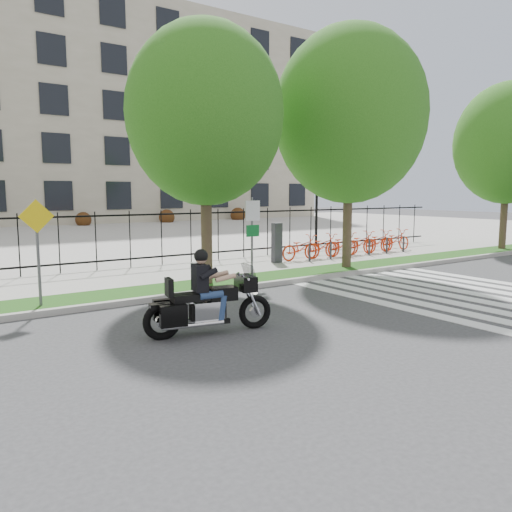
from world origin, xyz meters
TOP-DOWN VIEW (x-y plane):
  - ground at (0.00, 0.00)m, footprint 120.00×120.00m
  - curb at (0.00, 4.10)m, footprint 60.00×0.20m
  - grass_verge at (0.00, 4.95)m, footprint 60.00×1.50m
  - sidewalk at (0.00, 7.45)m, footprint 60.00×3.50m
  - plaza at (0.00, 25.00)m, footprint 80.00×34.00m
  - crosswalk_stripes at (4.83, 0.00)m, footprint 5.70×8.00m
  - iron_fence at (0.00, 9.20)m, footprint 30.00×0.06m
  - office_building at (0.00, 44.92)m, footprint 60.00×21.90m
  - lamp_post_right at (10.00, 12.00)m, footprint 1.06×0.70m
  - street_tree_1 at (-0.47, 4.95)m, footprint 4.47×4.47m
  - street_tree_2 at (5.21, 4.95)m, footprint 5.28×5.28m
  - street_tree_3 at (15.45, 4.95)m, footprint 4.86×4.86m
  - bike_share_station at (7.66, 7.20)m, footprint 7.81×0.87m
  - sign_pole_regulatory at (0.88, 4.58)m, footprint 0.50×0.09m
  - sign_pole_warning at (-5.13, 4.58)m, footprint 0.78×0.09m
  - motorcycle_rider at (-2.78, 0.73)m, footprint 2.64×1.04m

SIDE VIEW (x-z plane):
  - ground at x=0.00m, z-range 0.00..0.00m
  - crosswalk_stripes at x=4.83m, z-range 0.00..0.01m
  - plaza at x=0.00m, z-range 0.00..0.10m
  - curb at x=0.00m, z-range 0.00..0.15m
  - grass_verge at x=0.00m, z-range 0.00..0.15m
  - sidewalk at x=0.00m, z-range 0.00..0.15m
  - bike_share_station at x=7.66m, z-range -0.10..1.40m
  - motorcycle_rider at x=-2.78m, z-range -0.34..1.71m
  - iron_fence at x=0.00m, z-range 0.15..2.15m
  - sign_pole_regulatory at x=0.88m, z-range 0.49..2.99m
  - sign_pole_warning at x=-5.13m, z-range 0.50..2.99m
  - lamp_post_right at x=10.00m, z-range 1.08..5.33m
  - street_tree_1 at x=-0.47m, z-range 1.27..8.67m
  - street_tree_3 at x=15.45m, z-range 1.19..8.87m
  - street_tree_2 at x=5.21m, z-range 1.27..9.58m
  - office_building at x=0.00m, z-range -0.11..20.04m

